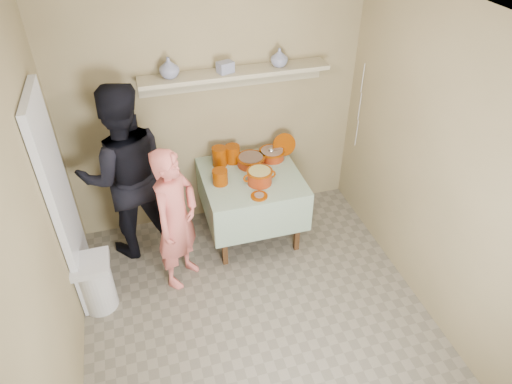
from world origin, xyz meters
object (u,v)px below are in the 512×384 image
object	(u,v)px
person_helper	(125,174)
serving_table	(251,185)
person_cook	(176,220)
cazuela_rice	(260,176)
trash_bin	(96,284)

from	to	relation	value
person_helper	serving_table	distance (m)	1.23
person_cook	cazuela_rice	world-z (taller)	person_cook
person_helper	cazuela_rice	world-z (taller)	person_helper
cazuela_rice	trash_bin	distance (m)	1.78
trash_bin	cazuela_rice	bearing A→B (deg)	14.80
serving_table	trash_bin	distance (m)	1.73
serving_table	person_helper	bearing A→B (deg)	173.28
serving_table	cazuela_rice	size ratio (longest dim) A/B	2.95
person_helper	person_cook	bearing A→B (deg)	119.23
person_cook	trash_bin	world-z (taller)	person_cook
person_helper	trash_bin	xyz separation A→B (m)	(-0.40, -0.73, -0.62)
person_cook	cazuela_rice	size ratio (longest dim) A/B	4.36
person_cook	trash_bin	bearing A→B (deg)	142.95
cazuela_rice	trash_bin	world-z (taller)	cazuela_rice
person_cook	cazuela_rice	xyz separation A→B (m)	(0.86, 0.28, 0.13)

